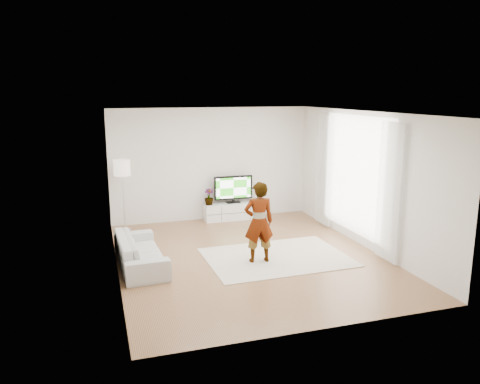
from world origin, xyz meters
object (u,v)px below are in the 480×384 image
object	(u,v)px
television	(233,188)
floor_lamp	(122,171)
media_console	(234,211)
rug	(277,257)
player	(259,222)
sofa	(140,251)

from	to	relation	value
television	floor_lamp	world-z (taller)	floor_lamp
media_console	television	distance (m)	0.59
rug	player	world-z (taller)	player
rug	sofa	world-z (taller)	sofa
television	media_console	bearing A→B (deg)	-90.00
player	sofa	size ratio (longest dim) A/B	0.79
television	sofa	size ratio (longest dim) A/B	0.50
television	sofa	world-z (taller)	television
player	sofa	xyz separation A→B (m)	(-2.16, 0.45, -0.50)
media_console	sofa	world-z (taller)	sofa
floor_lamp	media_console	bearing A→B (deg)	4.51
floor_lamp	sofa	bearing A→B (deg)	-87.02
floor_lamp	rug	bearing A→B (deg)	-45.42
television	floor_lamp	distance (m)	2.79
rug	television	bearing A→B (deg)	89.93
television	player	distance (m)	3.12
player	floor_lamp	size ratio (longest dim) A/B	0.92
player	television	bearing A→B (deg)	-91.62
player	sofa	world-z (taller)	player
sofa	media_console	bearing A→B (deg)	-47.51
media_console	sofa	xyz separation A→B (m)	(-2.58, -2.61, 0.08)
sofa	rug	bearing A→B (deg)	-100.50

